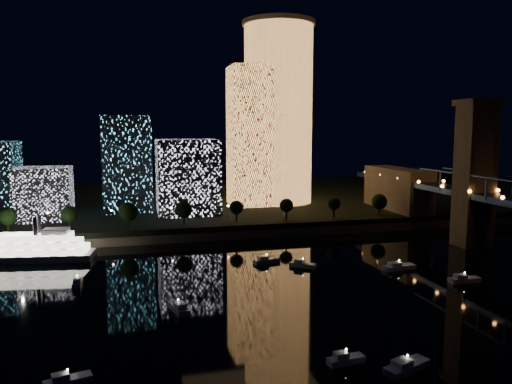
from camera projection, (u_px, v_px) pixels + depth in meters
ground at (365, 315)px, 108.88m from camera, size 520.00×520.00×0.00m
far_bank at (227, 201)px, 262.34m from camera, size 420.00×160.00×5.00m
seawall at (266, 232)px, 187.50m from camera, size 420.00×6.00×3.00m
tower_cylindrical at (278, 113)px, 235.95m from camera, size 34.00×34.00×84.54m
tower_rectangular at (251, 136)px, 229.24m from camera, size 19.88×19.88×63.26m
midrise_blocks at (100, 174)px, 208.37m from camera, size 102.41×40.66×40.67m
riverboat at (13, 249)px, 152.94m from camera, size 47.80×16.20×14.14m
motorboats at (323, 297)px, 117.95m from camera, size 104.48×76.26×2.78m
esplanade_trees at (163, 210)px, 182.97m from camera, size 166.54×6.91×8.96m
street_lamps at (171, 211)px, 189.76m from camera, size 132.70×0.70×5.65m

